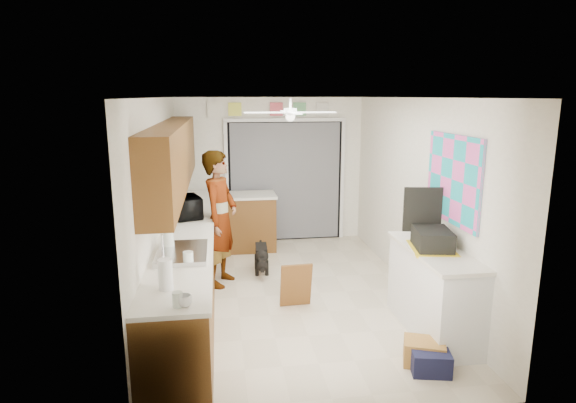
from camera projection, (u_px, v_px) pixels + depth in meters
name	position (u px, v px, depth m)	size (l,w,h in m)	color
floor	(292.00, 294.00, 6.24)	(5.00, 5.00, 0.00)	beige
ceiling	(293.00, 98.00, 5.70)	(5.00, 5.00, 0.00)	white
wall_back	(271.00, 170.00, 8.38)	(3.20, 3.20, 0.00)	white
wall_front	(344.00, 272.00, 3.55)	(3.20, 3.20, 0.00)	white
wall_left	(160.00, 205.00, 5.74)	(5.00, 5.00, 0.00)	white
wall_right	(415.00, 197.00, 6.19)	(5.00, 5.00, 0.00)	white
left_base_cabinets	(189.00, 267.00, 5.96)	(0.60, 4.80, 0.90)	brown
left_countertop	(188.00, 230.00, 5.86)	(0.62, 4.80, 0.04)	white
upper_cabinets	(173.00, 156.00, 5.84)	(0.32, 4.00, 0.80)	brown
sink_basin	(182.00, 253.00, 4.88)	(0.50, 0.76, 0.06)	silver
faucet	(163.00, 245.00, 4.84)	(0.03, 0.03, 0.22)	silver
peninsula_base	(245.00, 223.00, 8.00)	(1.00, 0.60, 0.90)	brown
peninsula_top	(244.00, 195.00, 7.90)	(1.04, 0.64, 0.04)	white
back_opening_recess	(285.00, 182.00, 8.43)	(2.00, 0.06, 2.10)	black
curtain_panel	(286.00, 182.00, 8.39)	(1.90, 0.03, 2.05)	slate
door_trim_left	(227.00, 183.00, 8.26)	(0.06, 0.04, 2.10)	white
door_trim_right	(342.00, 180.00, 8.55)	(0.06, 0.04, 2.10)	white
door_trim_head	(285.00, 120.00, 8.17)	(2.10, 0.04, 0.06)	white
header_frame_0	(235.00, 109.00, 8.04)	(0.22, 0.02, 0.22)	#E5EC4E
header_frame_2	(276.00, 109.00, 8.14)	(0.22, 0.02, 0.22)	#DC5261
header_frame_3	(300.00, 109.00, 8.20)	(0.22, 0.02, 0.22)	#63AE73
header_frame_4	(323.00, 109.00, 8.25)	(0.22, 0.02, 0.22)	silver
route66_sign	(214.00, 109.00, 8.00)	(0.22, 0.02, 0.26)	silver
right_counter_base	(433.00, 293.00, 5.17)	(0.50, 1.40, 0.90)	white
right_counter_top	(435.00, 251.00, 5.07)	(0.54, 1.44, 0.04)	white
abstract_painting	(453.00, 179.00, 5.14)	(0.03, 1.15, 0.95)	#F45AB9
ceiling_fan	(290.00, 112.00, 5.93)	(1.14, 1.14, 0.24)	white
microwave	(186.00, 207.00, 6.35)	(0.51, 0.35, 0.28)	black
soap_bottle	(168.00, 236.00, 5.02)	(0.12, 0.12, 0.31)	silver
cup	(185.00, 301.00, 3.68)	(0.12, 0.12, 0.09)	white
jar_a	(188.00, 259.00, 4.57)	(0.10, 0.10, 0.14)	silver
jar_b	(178.00, 299.00, 3.67)	(0.08, 0.08, 0.12)	silver
paper_towel_roll	(165.00, 275.00, 3.99)	(0.12, 0.12, 0.26)	white
suitcase	(432.00, 239.00, 5.08)	(0.36, 0.48, 0.21)	black
suitcase_rim	(432.00, 249.00, 5.11)	(0.44, 0.58, 0.02)	yellow
suitcase_lid	(422.00, 210.00, 5.31)	(0.42, 0.03, 0.50)	black
cardboard_box	(424.00, 352.00, 4.61)	(0.38, 0.28, 0.24)	olive
navy_crate	(430.00, 361.00, 4.47)	(0.35, 0.29, 0.21)	#141633
cabinet_door_panel	(296.00, 285.00, 5.80)	(0.38, 0.03, 0.57)	brown
man	(220.00, 219.00, 6.43)	(0.67, 0.44, 1.83)	white
dog	(261.00, 257.00, 6.99)	(0.24, 0.57, 0.45)	black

